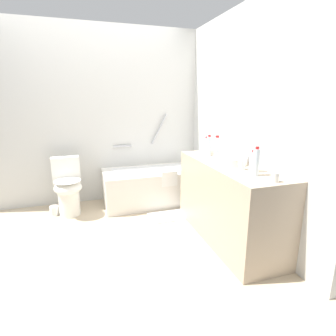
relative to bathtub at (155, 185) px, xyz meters
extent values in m
plane|color=#C1AD8E|center=(-0.76, -0.89, -0.26)|extent=(4.00, 4.00, 0.00)
cube|color=silver|center=(-0.76, 0.39, 0.95)|extent=(3.40, 0.10, 2.44)
cube|color=silver|center=(0.79, -0.89, 0.95)|extent=(0.10, 2.86, 2.44)
cube|color=silver|center=(0.00, 0.00, -0.02)|extent=(1.43, 0.68, 0.49)
cube|color=white|center=(0.00, 0.00, 0.18)|extent=(1.17, 0.49, 0.09)
cylinder|color=#B2B2B7|center=(0.56, 0.00, 0.26)|extent=(0.09, 0.03, 0.03)
cylinder|color=#B2B2B7|center=(0.16, 0.31, 0.76)|extent=(0.25, 0.03, 0.45)
cylinder|color=#B2B2B7|center=(-0.39, 0.31, 0.53)|extent=(0.27, 0.03, 0.03)
cube|color=white|center=(0.12, -0.33, 0.17)|extent=(0.22, 0.03, 0.20)
cylinder|color=white|center=(-1.17, -0.10, -0.07)|extent=(0.26, 0.26, 0.39)
ellipsoid|color=white|center=(-1.16, -0.14, 0.12)|extent=(0.37, 0.40, 0.16)
ellipsoid|color=white|center=(-1.16, -0.14, 0.21)|extent=(0.35, 0.38, 0.02)
cube|color=white|center=(-1.18, 0.07, 0.30)|extent=(0.36, 0.17, 0.35)
cylinder|color=#AEAEB3|center=(-1.18, 0.07, 0.48)|extent=(0.03, 0.03, 0.01)
cube|color=tan|center=(0.48, -1.24, 0.15)|extent=(0.52, 1.48, 0.83)
cylinder|color=white|center=(0.47, -1.23, 0.60)|extent=(0.35, 0.35, 0.07)
cylinder|color=#AFAFB4|center=(0.69, -1.23, 0.60)|extent=(0.02, 0.02, 0.06)
cylinder|color=#AFAFB4|center=(0.63, -1.23, 0.63)|extent=(0.11, 0.02, 0.02)
cylinder|color=#AFAFB4|center=(0.69, -1.29, 0.59)|extent=(0.03, 0.03, 0.04)
cylinder|color=#AFAFB4|center=(0.69, -1.17, 0.59)|extent=(0.03, 0.03, 0.04)
cylinder|color=silver|center=(0.53, -0.83, 0.67)|extent=(0.06, 0.06, 0.20)
cylinder|color=red|center=(0.53, -0.83, 0.78)|extent=(0.03, 0.03, 0.02)
cylinder|color=silver|center=(0.45, -1.69, 0.68)|extent=(0.06, 0.06, 0.23)
cylinder|color=red|center=(0.45, -1.69, 0.81)|extent=(0.03, 0.03, 0.02)
cylinder|color=silver|center=(0.51, -1.58, 0.66)|extent=(0.07, 0.07, 0.18)
cylinder|color=red|center=(0.51, -1.58, 0.76)|extent=(0.04, 0.04, 0.02)
cylinder|color=silver|center=(0.51, -0.62, 0.65)|extent=(0.06, 0.06, 0.17)
cylinder|color=red|center=(0.51, -0.62, 0.75)|extent=(0.04, 0.04, 0.02)
cylinder|color=silver|center=(0.44, -0.82, 0.68)|extent=(0.06, 0.06, 0.22)
cylinder|color=red|center=(0.44, -0.82, 0.80)|extent=(0.03, 0.03, 0.02)
cylinder|color=silver|center=(0.45, -1.00, 0.68)|extent=(0.06, 0.06, 0.23)
cylinder|color=red|center=(0.45, -1.00, 0.81)|extent=(0.03, 0.03, 0.02)
cylinder|color=white|center=(0.48, -0.71, 0.61)|extent=(0.08, 0.08, 0.09)
cylinder|color=white|center=(0.45, -1.48, 0.61)|extent=(0.06, 0.06, 0.08)
cylinder|color=white|center=(0.49, -1.89, 0.61)|extent=(0.06, 0.06, 0.08)
cube|color=white|center=(0.11, -0.54, -0.26)|extent=(0.65, 0.33, 0.01)
cylinder|color=white|center=(-1.36, -0.04, -0.21)|extent=(0.11, 0.11, 0.12)
camera|label=1|loc=(-0.94, -3.58, 1.22)|focal=28.74mm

